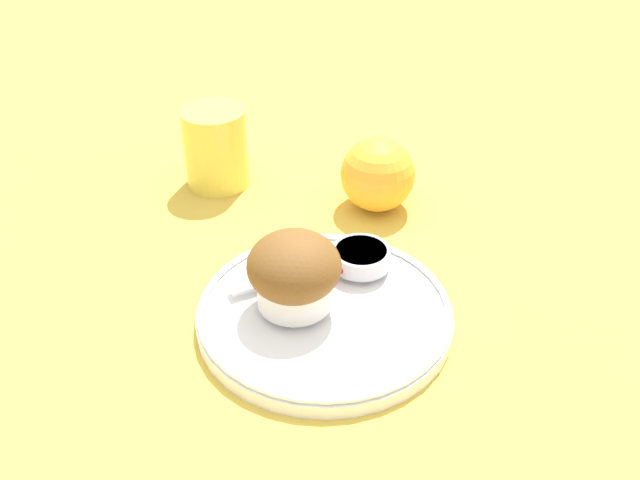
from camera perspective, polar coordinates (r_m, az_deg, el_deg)
ground_plane at (r=0.67m, az=1.79°, el=-6.84°), size 3.00×3.00×0.00m
plate at (r=0.66m, az=0.38°, el=-5.86°), size 0.24×0.24×0.02m
muffin at (r=0.64m, az=-2.08°, el=-2.58°), size 0.09×0.09×0.07m
cream_ramekin at (r=0.70m, az=3.30°, el=-1.30°), size 0.06×0.06×0.02m
berry_pair at (r=0.69m, az=1.27°, el=-2.24°), size 0.03×0.02×0.02m
butter_knife at (r=0.69m, az=-1.25°, el=-2.39°), size 0.15×0.05×0.00m
orange_fruit at (r=0.81m, az=4.64°, el=5.24°), size 0.08×0.08×0.08m
juice_glass at (r=0.86m, az=-8.34°, el=7.33°), size 0.08×0.08×0.10m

